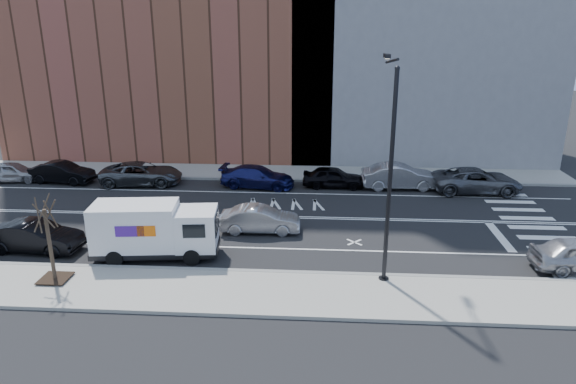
# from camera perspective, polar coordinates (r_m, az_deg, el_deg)

# --- Properties ---
(ground) EXTENTS (120.00, 120.00, 0.00)m
(ground) POSITION_cam_1_polar(r_m,az_deg,el_deg) (29.58, -4.68, -2.70)
(ground) COLOR black
(ground) RESTS_ON ground
(sidewalk_near) EXTENTS (44.00, 3.60, 0.15)m
(sidewalk_near) POSITION_cam_1_polar(r_m,az_deg,el_deg) (21.69, -8.04, -10.86)
(sidewalk_near) COLOR gray
(sidewalk_near) RESTS_ON ground
(sidewalk_far) EXTENTS (44.00, 3.60, 0.15)m
(sidewalk_far) POSITION_cam_1_polar(r_m,az_deg,el_deg) (37.83, -2.79, 2.19)
(sidewalk_far) COLOR gray
(sidewalk_far) RESTS_ON ground
(curb_near) EXTENTS (44.00, 0.25, 0.17)m
(curb_near) POSITION_cam_1_polar(r_m,az_deg,el_deg) (23.24, -7.16, -8.69)
(curb_near) COLOR gray
(curb_near) RESTS_ON ground
(curb_far) EXTENTS (44.00, 0.25, 0.17)m
(curb_far) POSITION_cam_1_polar(r_m,az_deg,el_deg) (36.12, -3.11, 1.41)
(curb_far) COLOR gray
(curb_far) RESTS_ON ground
(crosswalk) EXTENTS (3.00, 14.00, 0.01)m
(crosswalk) POSITION_cam_1_polar(r_m,az_deg,el_deg) (31.58, 25.46, -3.11)
(crosswalk) COLOR white
(crosswalk) RESTS_ON ground
(road_markings) EXTENTS (40.00, 8.60, 0.01)m
(road_markings) POSITION_cam_1_polar(r_m,az_deg,el_deg) (29.58, -4.68, -2.69)
(road_markings) COLOR white
(road_markings) RESTS_ON ground
(bldg_brick) EXTENTS (26.00, 10.00, 22.00)m
(bldg_brick) POSITION_cam_1_polar(r_m,az_deg,el_deg) (44.60, -12.82, 18.45)
(bldg_brick) COLOR brown
(bldg_brick) RESTS_ON ground
(streetlight) EXTENTS (0.44, 4.02, 9.34)m
(streetlight) POSITION_cam_1_polar(r_m,az_deg,el_deg) (21.31, 11.19, 3.00)
(streetlight) COLOR black
(streetlight) RESTS_ON ground
(street_tree) EXTENTS (1.20, 1.20, 3.75)m
(street_tree) POSITION_cam_1_polar(r_m,az_deg,el_deg) (23.79, -24.84, -6.06)
(street_tree) COLOR black
(street_tree) RESTS_ON ground
(fedex_van) EXTENTS (5.99, 2.57, 2.66)m
(fedex_van) POSITION_cam_1_polar(r_m,az_deg,el_deg) (24.79, -14.66, -4.06)
(fedex_van) COLOR black
(fedex_van) RESTS_ON ground
(far_parked_a) EXTENTS (4.24, 2.13, 1.39)m
(far_parked_a) POSITION_cam_1_polar(r_m,az_deg,el_deg) (40.57, -28.30, 1.99)
(far_parked_a) COLOR #99989D
(far_parked_a) RESTS_ON ground
(far_parked_b) EXTENTS (4.53, 2.05, 1.44)m
(far_parked_b) POSITION_cam_1_polar(r_m,az_deg,el_deg) (38.74, -23.79, 2.00)
(far_parked_b) COLOR black
(far_parked_b) RESTS_ON ground
(far_parked_c) EXTENTS (5.67, 2.99, 1.52)m
(far_parked_c) POSITION_cam_1_polar(r_m,az_deg,el_deg) (36.47, -15.97, 1.98)
(far_parked_c) COLOR #46494D
(far_parked_c) RESTS_ON ground
(far_parked_d) EXTENTS (5.15, 2.55, 1.44)m
(far_parked_d) POSITION_cam_1_polar(r_m,az_deg,el_deg) (34.54, -3.41, 1.71)
(far_parked_d) COLOR navy
(far_parked_d) RESTS_ON ground
(far_parked_e) EXTENTS (4.14, 1.72, 1.40)m
(far_parked_e) POSITION_cam_1_polar(r_m,az_deg,el_deg) (34.60, 5.07, 1.67)
(far_parked_e) COLOR black
(far_parked_e) RESTS_ON ground
(far_parked_f) EXTENTS (5.10, 2.00, 1.65)m
(far_parked_f) POSITION_cam_1_polar(r_m,az_deg,el_deg) (34.97, 12.30, 1.70)
(far_parked_f) COLOR #99999E
(far_parked_f) RESTS_ON ground
(far_parked_g) EXTENTS (5.73, 2.71, 1.58)m
(far_parked_g) POSITION_cam_1_polar(r_m,az_deg,el_deg) (35.60, 20.22, 1.21)
(far_parked_g) COLOR #505258
(far_parked_g) RESTS_ON ground
(driving_sedan) EXTENTS (4.25, 1.59, 1.39)m
(driving_sedan) POSITION_cam_1_polar(r_m,az_deg,el_deg) (27.16, -3.10, -3.05)
(driving_sedan) COLOR #9D9EA2
(driving_sedan) RESTS_ON ground
(near_parked_rear_a) EXTENTS (4.64, 1.92, 1.49)m
(near_parked_rear_a) POSITION_cam_1_polar(r_m,az_deg,el_deg) (27.72, -26.29, -4.46)
(near_parked_rear_a) COLOR black
(near_parked_rear_a) RESTS_ON ground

